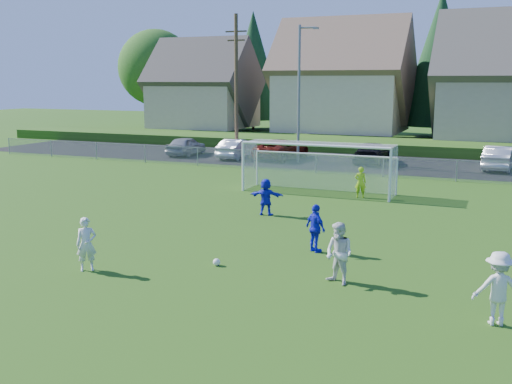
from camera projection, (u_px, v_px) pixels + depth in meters
ground at (133, 300)px, 15.10m from camera, size 160.00×160.00×0.00m
asphalt_lot at (369, 163)px, 40.02m from camera, size 60.00×60.00×0.00m
grass_embankment at (390, 146)px, 46.74m from camera, size 70.00×6.00×0.80m
soccer_ball at (217, 262)px, 17.89m from camera, size 0.22×0.22×0.22m
player_white_a at (86, 244)px, 17.33m from camera, size 0.68×0.66×1.58m
player_white_b at (339, 254)px, 16.16m from camera, size 1.03×0.95×1.71m
player_white_c at (498, 288)px, 13.46m from camera, size 1.23×0.90×1.71m
player_blue_a at (316, 228)px, 19.22m from camera, size 0.97×0.85×1.57m
player_blue_b at (266, 197)px, 24.52m from camera, size 1.45×0.61×1.52m
goalkeeper at (360, 182)px, 28.18m from camera, size 0.62×0.50×1.47m
car_a at (186, 146)px, 44.17m from camera, size 1.76×4.10×1.38m
car_b at (236, 149)px, 42.44m from camera, size 1.55×4.17×1.36m
car_c at (282, 149)px, 41.93m from camera, size 3.00×5.34×1.41m
car_d at (372, 153)px, 39.77m from camera, size 2.03×4.81×1.39m
car_f at (499, 158)px, 36.93m from camera, size 1.95×4.64×1.49m
soccer_goal at (320, 160)px, 29.34m from camera, size 7.42×1.90×2.50m
chainlink_fence at (349, 164)px, 34.92m from camera, size 52.06×0.06×1.20m
streetlight at (300, 90)px, 39.46m from camera, size 1.38×0.18×9.00m
utility_pole at (236, 85)px, 42.24m from camera, size 1.60×0.26×10.00m
houses_row at (432, 58)px, 51.47m from camera, size 53.90×11.45×13.27m
tree_row at (430, 65)px, 57.59m from camera, size 65.98×12.36×13.80m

